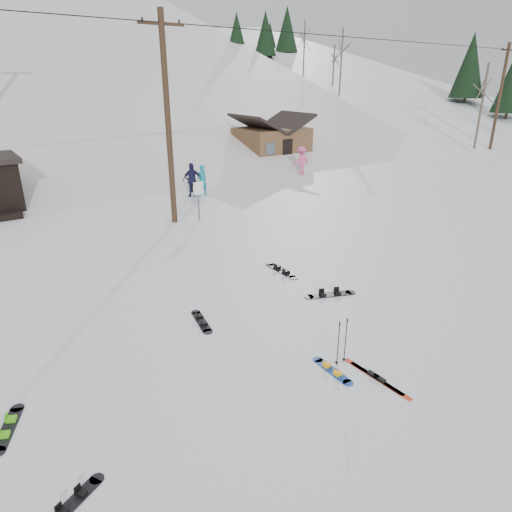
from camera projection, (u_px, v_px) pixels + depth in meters
ground at (369, 398)px, 9.78m from camera, size 200.00×200.00×0.00m
ski_slope at (24, 236)px, 56.36m from camera, size 60.00×85.24×65.97m
ridge_right at (291, 194)px, 72.14m from camera, size 45.66×93.98×54.59m
treeline_right at (318, 127)px, 60.91m from camera, size 20.00×60.00×10.00m
utility_pole at (168, 119)px, 19.84m from camera, size 2.00×0.26×9.00m
utility_pole_right at (499, 98)px, 38.97m from camera, size 2.00×0.26×9.00m
trail_sign at (199, 194)px, 21.35m from camera, size 0.50×0.09×1.85m
cabin at (272, 144)px, 35.52m from camera, size 5.39×4.40×3.77m
hero_snowboard at (332, 370)px, 10.66m from camera, size 0.28×1.30×0.09m
hero_skis at (377, 378)px, 10.39m from camera, size 0.17×1.87×0.10m
ski_poles at (342, 341)px, 10.75m from camera, size 0.32×0.09×1.17m
board_scatter_a at (72, 503)px, 7.34m from camera, size 1.20×0.78×0.09m
board_scatter_b at (201, 321)px, 12.78m from camera, size 0.50×1.42×0.10m
board_scatter_c at (8, 428)px, 8.91m from camera, size 0.76×1.37×0.10m
board_scatter_d at (330, 294)px, 14.35m from camera, size 1.61×0.82×0.12m
board_scatter_f at (281, 270)px, 16.11m from camera, size 0.33×1.72×0.12m
skier_teal at (202, 180)px, 26.01m from camera, size 0.69×0.50×1.75m
skier_dark at (191, 179)px, 26.86m from camera, size 0.76×0.60×1.52m
skier_pink at (301, 161)px, 31.54m from camera, size 1.27×0.77×1.91m
skier_navy at (192, 180)px, 25.71m from camera, size 1.19×0.68×1.92m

